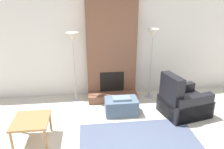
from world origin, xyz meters
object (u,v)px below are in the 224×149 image
at_px(side_table, 31,122).
at_px(floor_lamp_left, 73,42).
at_px(armchair, 182,103).
at_px(floor_lamp_right, 153,39).
at_px(ottoman, 121,106).

distance_m(side_table, floor_lamp_left, 2.06).
bearing_deg(armchair, floor_lamp_right, 12.55).
bearing_deg(floor_lamp_right, side_table, -149.40).
bearing_deg(ottoman, floor_lamp_right, 41.64).
relative_size(floor_lamp_left, floor_lamp_right, 0.97).
height_order(armchair, floor_lamp_left, floor_lamp_left).
height_order(ottoman, floor_lamp_right, floor_lamp_right).
bearing_deg(floor_lamp_right, floor_lamp_left, 180.00).
distance_m(armchair, floor_lamp_left, 2.87).
xyz_separation_m(ottoman, floor_lamp_right, (0.88, 0.79, 1.37)).
bearing_deg(side_table, armchair, 10.87).
relative_size(side_table, floor_lamp_left, 0.38).
bearing_deg(side_table, floor_lamp_left, 65.03).
relative_size(armchair, floor_lamp_left, 0.65).
bearing_deg(side_table, ottoman, 23.95).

